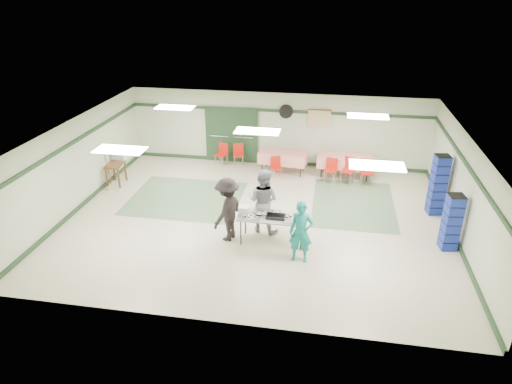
% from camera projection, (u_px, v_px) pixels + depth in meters
% --- Properties ---
extents(floor, '(11.00, 11.00, 0.00)m').
position_uv_depth(floor, '(257.00, 219.00, 13.37)').
color(floor, beige).
rests_on(floor, ground).
extents(ceiling, '(11.00, 11.00, 0.00)m').
position_uv_depth(ceiling, '(257.00, 130.00, 12.22)').
color(ceiling, silver).
rests_on(ceiling, wall_back).
extents(wall_back, '(11.00, 0.00, 11.00)m').
position_uv_depth(wall_back, '(278.00, 129.00, 16.81)').
color(wall_back, '#B5BCA0').
rests_on(wall_back, floor).
extents(wall_front, '(11.00, 0.00, 11.00)m').
position_uv_depth(wall_front, '(218.00, 267.00, 8.79)').
color(wall_front, '#B5BCA0').
rests_on(wall_front, floor).
extents(wall_left, '(0.00, 9.00, 9.00)m').
position_uv_depth(wall_left, '(76.00, 164.00, 13.64)').
color(wall_left, '#B5BCA0').
rests_on(wall_left, floor).
extents(wall_right, '(0.00, 9.00, 9.00)m').
position_uv_depth(wall_right, '(464.00, 191.00, 11.96)').
color(wall_right, '#B5BCA0').
rests_on(wall_right, floor).
extents(trim_back, '(11.00, 0.06, 0.10)m').
position_uv_depth(trim_back, '(278.00, 111.00, 16.49)').
color(trim_back, '#1E3720').
rests_on(trim_back, wall_back).
extents(baseboard_back, '(11.00, 0.06, 0.12)m').
position_uv_depth(baseboard_back, '(277.00, 162.00, 17.33)').
color(baseboard_back, '#1E3720').
rests_on(baseboard_back, floor).
extents(trim_left, '(0.06, 9.00, 0.10)m').
position_uv_depth(trim_left, '(73.00, 142.00, 13.34)').
color(trim_left, '#1E3720').
rests_on(trim_left, wall_back).
extents(baseboard_left, '(0.06, 9.00, 0.12)m').
position_uv_depth(baseboard_left, '(84.00, 203.00, 14.19)').
color(baseboard_left, '#1E3720').
rests_on(baseboard_left, floor).
extents(trim_right, '(0.06, 9.00, 0.10)m').
position_uv_depth(trim_right, '(468.00, 166.00, 11.66)').
color(trim_right, '#1E3720').
rests_on(trim_right, wall_back).
extents(baseboard_right, '(0.06, 9.00, 0.12)m').
position_uv_depth(baseboard_right, '(453.00, 233.00, 12.51)').
color(baseboard_right, '#1E3720').
rests_on(baseboard_right, floor).
extents(green_patch_a, '(3.50, 3.00, 0.01)m').
position_uv_depth(green_patch_a, '(186.00, 198.00, 14.65)').
color(green_patch_a, '#60815E').
rests_on(green_patch_a, floor).
extents(green_patch_b, '(2.50, 3.50, 0.01)m').
position_uv_depth(green_patch_b, '(353.00, 203.00, 14.28)').
color(green_patch_b, '#60815E').
rests_on(green_patch_b, floor).
extents(double_door_left, '(0.90, 0.06, 2.10)m').
position_uv_depth(double_door_left, '(220.00, 134.00, 17.22)').
color(double_door_left, '#959795').
rests_on(double_door_left, floor).
extents(double_door_right, '(0.90, 0.06, 2.10)m').
position_uv_depth(double_door_right, '(244.00, 136.00, 17.08)').
color(double_door_right, '#959795').
rests_on(double_door_right, floor).
extents(door_frame, '(2.00, 0.03, 2.15)m').
position_uv_depth(door_frame, '(232.00, 135.00, 17.13)').
color(door_frame, '#1E3720').
rests_on(door_frame, floor).
extents(wall_fan, '(0.50, 0.10, 0.50)m').
position_uv_depth(wall_fan, '(286.00, 111.00, 16.42)').
color(wall_fan, black).
rests_on(wall_fan, wall_back).
extents(scroll_banner, '(0.80, 0.02, 0.60)m').
position_uv_depth(scroll_banner, '(319.00, 118.00, 16.32)').
color(scroll_banner, '#CCB880').
rests_on(scroll_banner, wall_back).
extents(serving_table, '(1.83, 0.77, 0.76)m').
position_uv_depth(serving_table, '(272.00, 218.00, 11.92)').
color(serving_table, '#A6A7A2').
rests_on(serving_table, floor).
extents(sheet_tray_right, '(0.58, 0.44, 0.02)m').
position_uv_depth(sheet_tray_right, '(293.00, 220.00, 11.72)').
color(sheet_tray_right, silver).
rests_on(sheet_tray_right, serving_table).
extents(sheet_tray_mid, '(0.63, 0.48, 0.02)m').
position_uv_depth(sheet_tray_mid, '(268.00, 214.00, 12.00)').
color(sheet_tray_mid, silver).
rests_on(sheet_tray_mid, serving_table).
extents(sheet_tray_left, '(0.55, 0.42, 0.02)m').
position_uv_depth(sheet_tray_left, '(251.00, 216.00, 11.89)').
color(sheet_tray_left, silver).
rests_on(sheet_tray_left, serving_table).
extents(baking_pan, '(0.49, 0.31, 0.08)m').
position_uv_depth(baking_pan, '(276.00, 216.00, 11.82)').
color(baking_pan, black).
rests_on(baking_pan, serving_table).
extents(foam_box_stack, '(0.26, 0.24, 0.23)m').
position_uv_depth(foam_box_stack, '(244.00, 210.00, 11.97)').
color(foam_box_stack, white).
rests_on(foam_box_stack, serving_table).
extents(volunteer_teal, '(0.60, 0.40, 1.60)m').
position_uv_depth(volunteer_teal, '(301.00, 232.00, 11.09)').
color(volunteer_teal, '#127F7A').
rests_on(volunteer_teal, floor).
extents(volunteer_grey, '(1.04, 0.91, 1.83)m').
position_uv_depth(volunteer_grey, '(263.00, 201.00, 12.40)').
color(volunteer_grey, gray).
rests_on(volunteer_grey, floor).
extents(volunteer_dark, '(0.97, 1.28, 1.76)m').
position_uv_depth(volunteer_dark, '(227.00, 209.00, 12.01)').
color(volunteer_dark, black).
rests_on(volunteer_dark, floor).
extents(dining_table_a, '(1.94, 0.95, 0.77)m').
position_uv_depth(dining_table_a, '(345.00, 161.00, 16.04)').
color(dining_table_a, red).
rests_on(dining_table_a, floor).
extents(dining_table_b, '(1.77, 0.94, 0.77)m').
position_uv_depth(dining_table_b, '(283.00, 157.00, 16.38)').
color(dining_table_b, red).
rests_on(dining_table_b, floor).
extents(chair_a, '(0.55, 0.55, 0.91)m').
position_uv_depth(chair_a, '(349.00, 168.00, 15.52)').
color(chair_a, red).
rests_on(chair_a, floor).
extents(chair_b, '(0.47, 0.47, 0.84)m').
position_uv_depth(chair_b, '(331.00, 168.00, 15.63)').
color(chair_b, red).
rests_on(chair_b, floor).
extents(chair_c, '(0.43, 0.43, 0.87)m').
position_uv_depth(chair_c, '(367.00, 169.00, 15.44)').
color(chair_c, red).
rests_on(chair_c, floor).
extents(chair_d, '(0.48, 0.48, 0.78)m').
position_uv_depth(chair_d, '(276.00, 165.00, 15.93)').
color(chair_d, red).
rests_on(chair_d, floor).
extents(chair_loose_a, '(0.47, 0.47, 0.84)m').
position_uv_depth(chair_loose_a, '(238.00, 152.00, 17.01)').
color(chair_loose_a, red).
rests_on(chair_loose_a, floor).
extents(chair_loose_b, '(0.51, 0.51, 0.85)m').
position_uv_depth(chair_loose_b, '(222.00, 152.00, 17.00)').
color(chair_loose_b, red).
rests_on(chair_loose_b, floor).
extents(crate_stack_blue_a, '(0.46, 0.46, 1.84)m').
position_uv_depth(crate_stack_blue_a, '(438.00, 185.00, 13.33)').
color(crate_stack_blue_a, navy).
rests_on(crate_stack_blue_a, floor).
extents(crate_stack_red, '(0.41, 0.41, 1.41)m').
position_uv_depth(crate_stack_red, '(436.00, 190.00, 13.51)').
color(crate_stack_red, '#A01810').
rests_on(crate_stack_red, floor).
extents(crate_stack_blue_b, '(0.44, 0.44, 1.53)m').
position_uv_depth(crate_stack_blue_b, '(452.00, 222.00, 11.61)').
color(crate_stack_blue_b, navy).
rests_on(crate_stack_blue_b, floor).
extents(printer_table, '(0.57, 0.83, 0.74)m').
position_uv_depth(printer_table, '(115.00, 167.00, 15.39)').
color(printer_table, brown).
rests_on(printer_table, floor).
extents(office_printer, '(0.49, 0.44, 0.36)m').
position_uv_depth(office_printer, '(120.00, 154.00, 15.69)').
color(office_printer, beige).
rests_on(office_printer, printer_table).
extents(broom, '(0.03, 0.22, 1.36)m').
position_uv_depth(broom, '(108.00, 169.00, 15.03)').
color(broom, brown).
rests_on(broom, floor).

